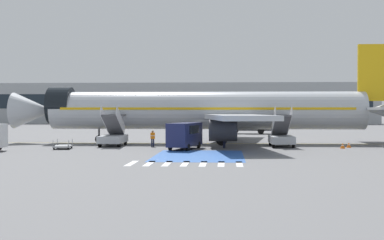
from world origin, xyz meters
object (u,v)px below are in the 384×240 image
object	(u,v)px
baggage_cart	(63,146)
traffic_cone_2	(349,145)
ground_crew_0	(224,138)
airliner	(212,111)
fuel_tanker	(256,122)
traffic_cone_0	(174,144)
terminal_building	(172,104)
boarding_stairs_aft	(281,137)
boarding_stairs_forward	(113,136)
traffic_cone_1	(343,146)
service_van_2	(185,134)
ground_crew_1	(153,137)

from	to	relation	value
baggage_cart	traffic_cone_2	bearing A→B (deg)	-1.55
ground_crew_0	airliner	bearing A→B (deg)	50.70
airliner	ground_crew_0	xyz separation A→B (m)	(1.35, -6.52, -2.54)
fuel_tanker	traffic_cone_0	size ratio (longest dim) A/B	18.33
airliner	terminal_building	distance (m)	84.52
ground_crew_0	traffic_cone_2	bearing A→B (deg)	-45.79
boarding_stairs_aft	traffic_cone_2	size ratio (longest dim) A/B	10.46
traffic_cone_0	traffic_cone_2	distance (m)	16.76
boarding_stairs_forward	traffic_cone_1	xyz separation A→B (m)	(21.99, -1.99, -0.73)
baggage_cart	terminal_building	xyz separation A→B (m)	(0.62, 92.32, 4.99)
fuel_tanker	ground_crew_0	xyz separation A→B (m)	(-4.68, -30.01, -0.88)
boarding_stairs_forward	traffic_cone_0	size ratio (longest dim) A/B	11.22
airliner	boarding_stairs_forward	bearing A→B (deg)	115.13
boarding_stairs_aft	traffic_cone_2	distance (m)	6.37
boarding_stairs_aft	baggage_cart	world-z (taller)	boarding_stairs_aft
boarding_stairs_aft	service_van_2	xyz separation A→B (m)	(-9.10, -4.09, 0.44)
traffic_cone_2	traffic_cone_1	bearing A→B (deg)	-125.70
boarding_stairs_aft	service_van_2	size ratio (longest dim) A/B	0.93
boarding_stairs_aft	boarding_stairs_forward	bearing A→B (deg)	-180.00
ground_crew_1	ground_crew_0	bearing A→B (deg)	159.54
traffic_cone_1	airliner	bearing A→B (deg)	151.86
boarding_stairs_forward	ground_crew_0	xyz separation A→B (m)	(11.02, -1.93, -0.02)
airliner	traffic_cone_1	distance (m)	14.35
terminal_building	traffic_cone_2	bearing A→B (deg)	-73.75
service_van_2	ground_crew_0	distance (m)	4.15
ground_crew_0	service_van_2	bearing A→B (deg)	159.17
ground_crew_0	ground_crew_1	size ratio (longest dim) A/B	1.05
service_van_2	traffic_cone_2	size ratio (longest dim) A/B	11.23
boarding_stairs_forward	terminal_building	size ratio (longest dim) A/B	0.05
airliner	ground_crew_0	size ratio (longest dim) A/B	25.94
boarding_stairs_forward	fuel_tanker	size ratio (longest dim) A/B	0.61
service_van_2	traffic_cone_2	xyz separation A→B (m)	(15.36, 3.15, -1.17)
baggage_cart	ground_crew_0	distance (m)	14.96
boarding_stairs_forward	traffic_cone_0	xyz separation A→B (m)	(6.08, 0.08, -0.75)
service_van_2	traffic_cone_0	size ratio (longest dim) A/B	12.04
ground_crew_0	traffic_cone_0	xyz separation A→B (m)	(-4.94, 2.01, -0.73)
ground_crew_0	traffic_cone_1	distance (m)	10.99
service_van_2	ground_crew_1	xyz separation A→B (m)	(-3.37, 3.08, -0.51)
traffic_cone_0	traffic_cone_1	world-z (taller)	traffic_cone_1
traffic_cone_0	traffic_cone_2	bearing A→B (deg)	-3.18
ground_crew_1	traffic_cone_2	size ratio (longest dim) A/B	3.18
airliner	traffic_cone_2	xyz separation A→B (m)	(13.15, -5.44, -3.25)
boarding_stairs_forward	traffic_cone_1	bearing A→B (deg)	-5.49
boarding_stairs_aft	traffic_cone_2	xyz separation A→B (m)	(6.26, -0.94, -0.73)
airliner	boarding_stairs_forward	world-z (taller)	airliner
boarding_stairs_forward	traffic_cone_1	world-z (taller)	boarding_stairs_forward
traffic_cone_1	terminal_building	world-z (taller)	terminal_building
boarding_stairs_forward	traffic_cone_0	bearing A→B (deg)	0.48
traffic_cone_1	service_van_2	bearing A→B (deg)	-172.15
fuel_tanker	traffic_cone_2	world-z (taller)	fuel_tanker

